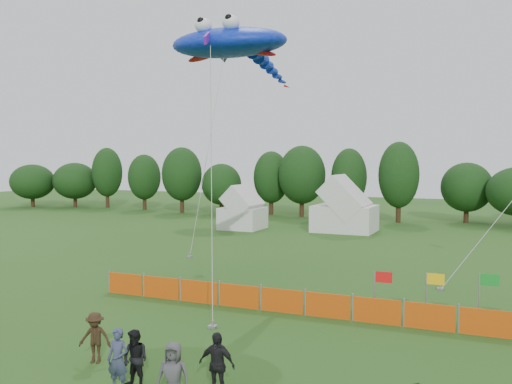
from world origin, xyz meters
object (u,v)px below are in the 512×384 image
at_px(spectator_a, 118,360).
at_px(spectator_d, 217,365).
at_px(tent_left, 243,211).
at_px(tent_right, 345,210).
at_px(stingray_kite, 233,45).
at_px(spectator_b, 135,359).
at_px(spectator_c, 95,338).
at_px(barrier_fence, 304,303).
at_px(spectator_e, 173,376).

distance_m(spectator_a, spectator_d, 2.81).
height_order(tent_left, tent_right, tent_right).
height_order(spectator_d, stingray_kite, stingray_kite).
bearing_deg(spectator_b, tent_left, 114.98).
relative_size(tent_right, spectator_d, 2.98).
bearing_deg(spectator_d, spectator_c, 169.07).
distance_m(barrier_fence, spectator_c, 9.00).
height_order(barrier_fence, spectator_b, spectator_b).
relative_size(spectator_a, spectator_c, 1.10).
bearing_deg(spectator_e, spectator_a, 155.64).
distance_m(spectator_c, stingray_kite, 15.37).
bearing_deg(barrier_fence, stingray_kite, 149.11).
height_order(spectator_a, spectator_b, spectator_a).
bearing_deg(spectator_c, tent_right, 73.90).
relative_size(tent_right, stingray_kite, 0.41).
distance_m(spectator_a, spectator_c, 2.55).
relative_size(tent_left, spectator_d, 2.04).
bearing_deg(spectator_a, barrier_fence, 71.95).
xyz_separation_m(spectator_a, spectator_d, (2.71, 0.75, 0.01)).
distance_m(spectator_c, spectator_d, 4.82).
relative_size(tent_left, tent_right, 0.68).
bearing_deg(spectator_b, spectator_d, 13.82).
bearing_deg(spectator_a, spectator_b, 45.27).
bearing_deg(spectator_a, spectator_c, 138.92).
height_order(spectator_d, spectator_e, spectator_d).
relative_size(tent_left, spectator_b, 2.21).
bearing_deg(spectator_c, spectator_b, -43.80).
bearing_deg(spectator_c, spectator_d, -27.05).
distance_m(spectator_a, stingray_kite, 16.56).
relative_size(spectator_c, spectator_d, 0.90).
distance_m(tent_left, spectator_b, 36.21).
bearing_deg(barrier_fence, spectator_d, -87.07).
relative_size(barrier_fence, spectator_d, 11.06).
xyz_separation_m(tent_right, barrier_fence, (5.42, -26.92, -1.41)).
relative_size(barrier_fence, stingray_kite, 1.52).
xyz_separation_m(tent_left, barrier_fence, (14.46, -24.94, -1.13)).
height_order(spectator_a, spectator_d, spectator_d).
xyz_separation_m(barrier_fence, spectator_c, (-4.32, -7.89, 0.31)).
relative_size(spectator_a, stingray_kite, 0.14).
bearing_deg(spectator_c, stingray_kite, 73.42).
relative_size(tent_left, spectator_e, 2.05).
distance_m(spectator_b, stingray_kite, 16.37).
relative_size(tent_left, barrier_fence, 0.18).
distance_m(barrier_fence, spectator_a, 9.69).
bearing_deg(spectator_b, spectator_a, -125.47).
height_order(tent_right, spectator_b, tent_right).
xyz_separation_m(spectator_a, spectator_e, (2.06, -0.41, 0.01)).
xyz_separation_m(spectator_d, spectator_e, (-0.65, -1.17, -0.01)).
distance_m(tent_right, spectator_e, 37.13).
relative_size(barrier_fence, spectator_a, 11.19).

